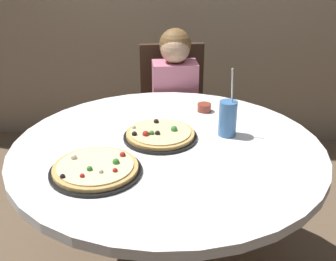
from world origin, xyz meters
The scene contains 7 objects.
dining_table centered at (0.00, 0.00, 0.66)m, with size 1.34×1.34×0.75m.
chair_wooden centered at (-0.01, 0.90, 0.53)m, with size 0.46×0.46×0.95m.
diner_child centered at (0.01, 0.72, 0.48)m, with size 0.30×0.43×1.08m.
pizza_veggie centered at (-0.26, -0.24, 0.77)m, with size 0.35×0.35×0.05m.
pizza_cheese centered at (-0.04, 0.08, 0.77)m, with size 0.33×0.33×0.05m.
soda_cup centered at (0.26, 0.13, 0.83)m, with size 0.08×0.08×0.31m.
sauce_bowl centered at (0.17, 0.40, 0.77)m, with size 0.07×0.07×0.04m, color brown.
Camera 1 is at (0.09, -1.65, 1.60)m, focal length 46.44 mm.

